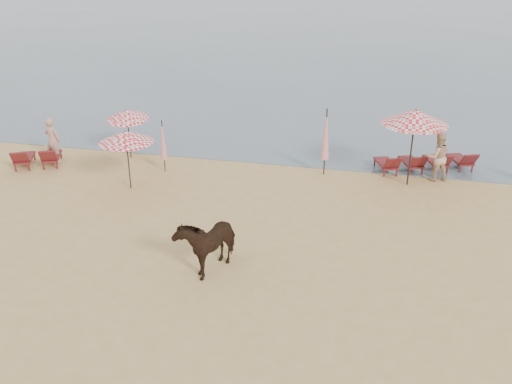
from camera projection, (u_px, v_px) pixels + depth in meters
ground at (208, 322)px, 13.17m from camera, size 120.00×120.00×0.00m
lounger_cluster_left at (37, 157)px, 21.79m from camera, size 2.08×2.04×0.58m
lounger_cluster_right at (426, 162)px, 21.40m from camera, size 3.83×2.63×0.56m
umbrella_open_left_a at (126, 137)px, 19.31m from camera, size 1.87×1.87×2.13m
umbrella_open_left_b at (127, 114)px, 22.14m from camera, size 1.62×1.65×2.06m
umbrella_open_right at (415, 117)px, 19.38m from camera, size 2.28×2.28×2.78m
umbrella_closed_left at (163, 140)px, 21.03m from camera, size 0.25×0.25×2.01m
umbrella_closed_right at (326, 135)px, 20.62m from camera, size 0.31×0.31×2.53m
cow at (207, 241)px, 15.03m from camera, size 1.45×2.09×1.61m
beachgoer_left at (53, 140)px, 22.11m from camera, size 0.71×0.53×1.80m
beachgoer_right_a at (437, 157)px, 20.43m from camera, size 1.04×0.92×1.79m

